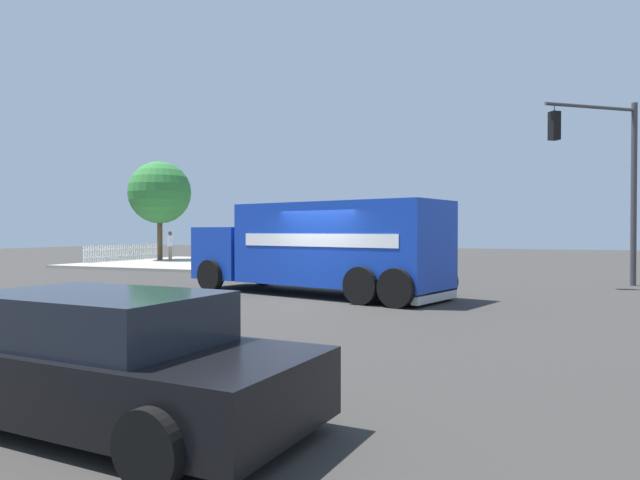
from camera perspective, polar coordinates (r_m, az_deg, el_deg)
The scene contains 10 objects.
ground_plane at distance 16.02m, azimuth -0.41°, elevation -6.01°, with size 100.00×100.00×0.00m, color #33302D.
sidewalk_corner_near at distance 33.78m, azimuth -12.03°, elevation -2.27°, with size 11.16×11.16×0.14m, color #9E998E.
delivery_truck at distance 17.35m, azimuth 0.02°, elevation -0.67°, with size 4.60×8.71×2.75m.
traffic_light_primary at distance 22.40m, azimuth 26.65°, elevation 6.56°, with size 2.50×2.98×6.42m.
pickup_navy at distance 26.34m, azimuth -0.53°, elevation -1.71°, with size 2.49×5.31×1.38m.
sedan_black at distance 6.27m, azimuth -20.54°, elevation -11.13°, with size 2.25×4.40×1.31m.
pedestrian_near_corner at distance 35.47m, azimuth -14.63°, elevation -0.38°, with size 0.37×0.46×1.76m.
pedestrian_crossing at distance 35.57m, azimuth -8.71°, elevation -0.57°, with size 0.42×0.39×1.56m.
picket_fence_run at distance 37.06m, azimuth -18.80°, elevation -1.17°, with size 6.58×0.05×0.95m.
shade_tree_near at distance 36.98m, azimuth -15.60°, elevation 4.54°, with size 3.83×3.83×6.08m.
Camera 1 is at (14.60, 6.30, 1.93)m, focal length 32.30 mm.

